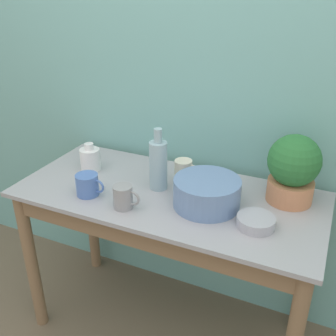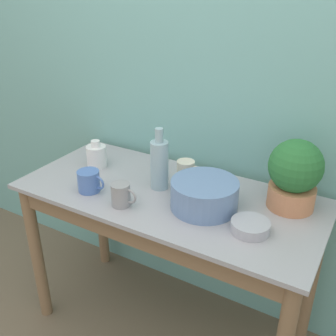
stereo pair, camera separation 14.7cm
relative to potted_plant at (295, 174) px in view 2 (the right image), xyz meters
name	(u,v)px [view 2 (the right image)]	position (x,y,z in m)	size (l,w,h in m)	color
wall_back	(207,84)	(-0.49, 0.20, 0.25)	(6.00, 0.05, 2.40)	#70ADA8
counter_table	(165,227)	(-0.49, -0.18, -0.31)	(1.33, 0.61, 0.80)	#846647
potted_plant	(295,174)	(0.00, 0.00, 0.00)	(0.21, 0.21, 0.29)	tan
bowl_wash_large	(204,195)	(-0.30, -0.18, -0.09)	(0.27, 0.27, 0.12)	#6684B2
bottle_tall	(159,164)	(-0.54, -0.13, -0.03)	(0.08, 0.08, 0.28)	#93B2BC
bottle_short	(97,156)	(-0.92, -0.10, -0.09)	(0.10, 0.10, 0.14)	white
mug_cream	(186,172)	(-0.47, -0.03, -0.10)	(0.12, 0.08, 0.10)	beige
mug_blue	(89,181)	(-0.79, -0.31, -0.10)	(0.13, 0.10, 0.09)	#4C70B7
mug_grey	(121,195)	(-0.60, -0.34, -0.10)	(0.12, 0.08, 0.10)	gray
bowl_small_steel	(250,226)	(-0.08, -0.25, -0.13)	(0.15, 0.15, 0.04)	#A8A8B2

